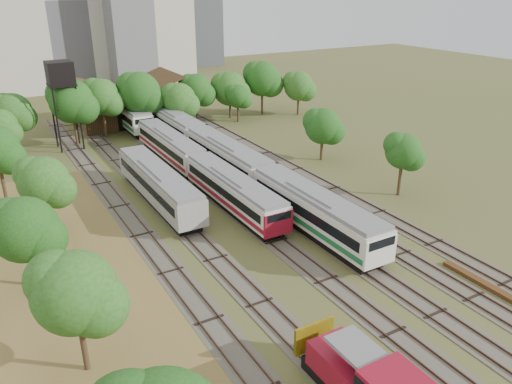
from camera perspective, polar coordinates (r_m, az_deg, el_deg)
ground at (r=38.93m, az=13.27°, el=-11.21°), size 240.00×240.00×0.00m
dry_grass_patch at (r=37.78m, az=-17.07°, el=-12.80°), size 14.00×60.00×0.04m
tracks at (r=56.94m, az=-4.38°, el=0.75°), size 24.60×80.00×0.19m
railcar_red_set at (r=57.69m, az=-6.61°, el=2.94°), size 2.91×34.57×3.60m
railcar_green_set at (r=59.51m, az=-3.23°, el=3.89°), size 3.20×52.07×3.97m
railcar_rear at (r=82.39m, az=-14.43°, el=8.55°), size 3.11×16.08×3.85m
old_grey_coach at (r=52.60m, az=-11.05°, el=0.83°), size 3.04×18.00×3.77m
water_tower at (r=72.37m, az=-21.47°, el=12.28°), size 3.44×3.44×11.88m
rail_pile_near at (r=41.89m, az=25.96°, el=-10.23°), size 0.65×9.76×0.33m
rail_pile_far at (r=54.05m, az=8.47°, el=-0.58°), size 0.55×8.77×0.29m
maintenance_shed at (r=85.71m, az=-14.52°, el=9.68°), size 16.45×11.55×7.58m
tree_band_left at (r=39.28m, az=-23.36°, el=-2.99°), size 7.58×56.43×8.77m
tree_band_far at (r=79.27m, az=-9.54°, el=11.13°), size 49.52×10.31×9.39m
tree_band_right at (r=66.37m, az=6.36°, el=8.00°), size 4.61×39.97×6.90m
tower_far_right at (r=144.71m, az=-7.17°, el=19.77°), size 12.00×12.00×28.00m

